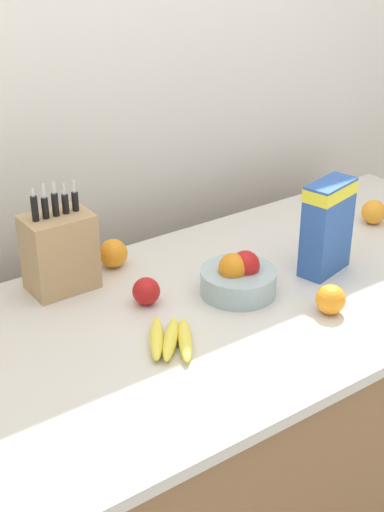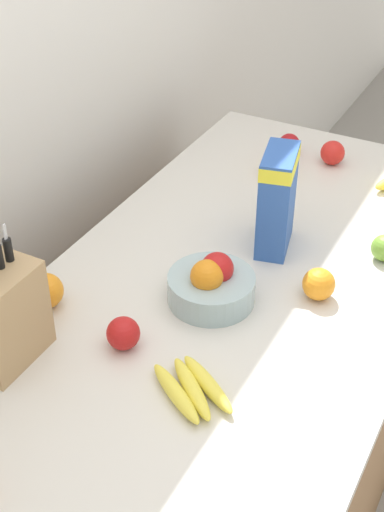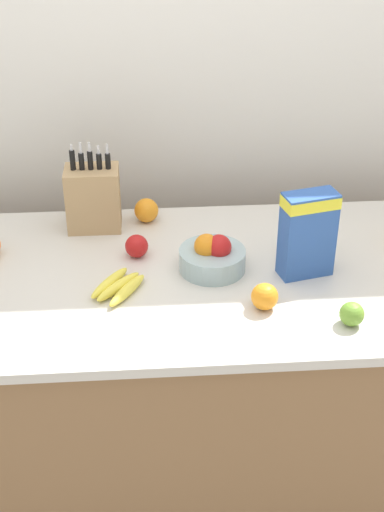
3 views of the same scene
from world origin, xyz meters
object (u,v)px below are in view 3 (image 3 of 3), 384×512
(banana_bunch_left, at_px, (118,286))
(orange_front_center, at_px, (146,210))
(orange_front_right, at_px, (265,297))
(fruit_bowl, at_px, (212,257))
(cereal_box, at_px, (308,231))
(apple_rear, at_px, (137,246))
(knife_block, at_px, (93,198))
(apple_near_bananas, at_px, (352,314))

(banana_bunch_left, relative_size, orange_front_center, 2.58)
(orange_front_right, bearing_deg, fruit_bowl, 120.41)
(cereal_box, relative_size, orange_front_right, 3.46)
(fruit_bowl, xyz_separation_m, apple_rear, (-0.23, 0.09, -0.01))
(apple_rear, relative_size, orange_front_right, 0.95)
(cereal_box, distance_m, apple_rear, 0.54)
(knife_block, xyz_separation_m, orange_front_right, (0.50, -0.52, -0.07))
(knife_block, bearing_deg, orange_front_right, -46.04)
(orange_front_right, distance_m, orange_front_center, 0.63)
(cereal_box, relative_size, banana_bunch_left, 1.25)
(banana_bunch_left, bearing_deg, knife_block, 101.96)
(fruit_bowl, distance_m, orange_front_right, 0.25)
(knife_block, height_order, apple_near_bananas, knife_block)
(knife_block, distance_m, orange_front_center, 0.19)
(fruit_bowl, bearing_deg, knife_block, 141.03)
(cereal_box, bearing_deg, fruit_bowl, 158.05)
(knife_block, xyz_separation_m, apple_rear, (0.14, -0.21, -0.07))
(fruit_bowl, distance_m, orange_front_center, 0.38)
(apple_near_bananas, relative_size, apple_rear, 0.93)
(apple_rear, bearing_deg, orange_front_center, 81.46)
(apple_near_bananas, bearing_deg, orange_front_center, 130.63)
(knife_block, relative_size, cereal_box, 1.15)
(knife_block, xyz_separation_m, fruit_bowl, (0.37, -0.30, -0.06))
(fruit_bowl, xyz_separation_m, orange_front_center, (-0.20, 0.33, -0.00))
(orange_front_center, bearing_deg, knife_block, -171.09)
(cereal_box, bearing_deg, apple_rear, 151.50)
(banana_bunch_left, relative_size, apple_rear, 2.92)
(cereal_box, xyz_separation_m, fruit_bowl, (-0.28, 0.04, -0.10))
(fruit_bowl, relative_size, apple_rear, 2.78)
(knife_block, height_order, banana_bunch_left, knife_block)
(cereal_box, xyz_separation_m, orange_front_right, (-0.15, -0.17, -0.11))
(orange_front_center, bearing_deg, cereal_box, -37.92)
(banana_bunch_left, xyz_separation_m, orange_front_right, (0.41, -0.12, 0.02))
(cereal_box, relative_size, apple_rear, 3.66)
(apple_near_bananas, bearing_deg, cereal_box, 105.29)
(banana_bunch_left, height_order, apple_rear, apple_rear)
(cereal_box, bearing_deg, apple_near_bananas, -88.21)
(banana_bunch_left, bearing_deg, orange_front_center, 78.09)
(knife_block, xyz_separation_m, orange_front_center, (0.18, 0.03, -0.07))
(knife_block, bearing_deg, cereal_box, -27.75)
(cereal_box, xyz_separation_m, orange_front_center, (-0.47, 0.37, -0.11))
(knife_block, height_order, orange_front_center, knife_block)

